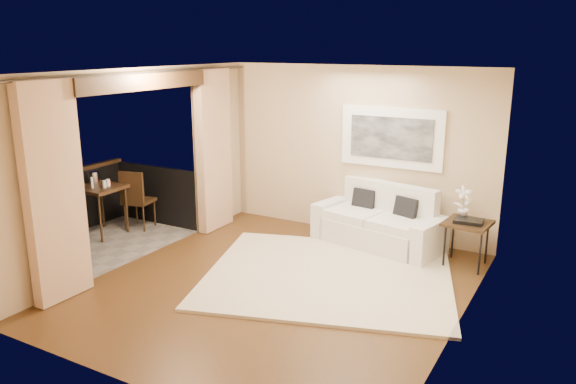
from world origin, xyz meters
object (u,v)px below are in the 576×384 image
Objects in this scene: sofa at (380,225)px; bistro_table at (100,191)px; orchid at (463,202)px; balcony_chair_near at (60,227)px; side_table at (467,226)px; ice_bucket at (93,178)px; balcony_chair_far at (135,196)px.

bistro_table is at bearing -145.25° from sofa.
orchid reaches higher than balcony_chair_near.
ice_bucket is (-5.64, -1.46, 0.32)m from side_table.
sofa is at bearing 177.07° from orchid.
bistro_table is (-5.45, -1.53, 0.14)m from side_table.
ice_bucket reaches higher than side_table.
side_table is 0.80× the size of bistro_table.
balcony_chair_near is (0.44, -1.15, -0.20)m from bistro_table.
orchid is at bearing 17.31° from bistro_table.
sofa is 4.02m from balcony_chair_far.
side_table is 0.34m from orchid.
balcony_chair_far is (-5.03, -1.21, -0.29)m from orchid.
balcony_chair_far reaches higher than sofa.
ice_bucket is (-0.20, 0.07, 0.18)m from bistro_table.
side_table is 0.65× the size of balcony_chair_far.
ice_bucket is at bearing -165.54° from side_table.
orchid reaches higher than side_table.
balcony_chair_near is at bearing -68.88° from bistro_table.
sofa is 4.66m from ice_bucket.
sofa is at bearing -173.71° from balcony_chair_far.
balcony_chair_far reaches higher than bistro_table.
orchid is 5.18m from balcony_chair_far.
side_table is 5.68m from balcony_chair_near.
balcony_chair_far is 1.09× the size of balcony_chair_near.
ice_bucket reaches higher than bistro_table.
balcony_chair_far is 1.61m from balcony_chair_near.
balcony_chair_near is at bearing -150.15° from orchid.
orchid is at bearing 9.07° from sofa.
sofa is 4.48m from bistro_table.
balcony_chair_far reaches higher than side_table.
ice_bucket is at bearing 159.51° from bistro_table.
balcony_chair_near is (-4.90, -2.81, -0.35)m from orchid.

